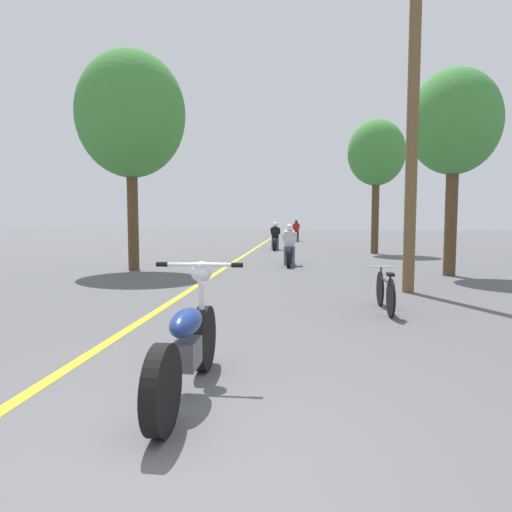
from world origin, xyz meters
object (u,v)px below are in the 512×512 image
(motorcycle_rider_lead, at_px, (289,250))
(motorcycle_foreground, at_px, (188,344))
(roadside_tree_right_near, at_px, (454,124))
(roadside_tree_right_far, at_px, (376,154))
(motorcycle_rider_mid, at_px, (275,239))
(bicycle_parked, at_px, (385,292))
(motorcycle_rider_far, at_px, (296,233))
(roadside_tree_left, at_px, (131,115))
(utility_pole, at_px, (413,110))

(motorcycle_rider_lead, bearing_deg, motorcycle_foreground, -92.97)
(roadside_tree_right_near, distance_m, motorcycle_rider_lead, 6.09)
(roadside_tree_right_far, relative_size, motorcycle_rider_mid, 2.91)
(motorcycle_rider_lead, height_order, bicycle_parked, motorcycle_rider_lead)
(motorcycle_rider_lead, bearing_deg, roadside_tree_right_near, -27.99)
(motorcycle_rider_mid, xyz_separation_m, motorcycle_rider_far, (0.92, 9.01, 0.02))
(roadside_tree_right_far, distance_m, motorcycle_rider_mid, 6.23)
(motorcycle_foreground, bearing_deg, roadside_tree_left, 113.27)
(motorcycle_rider_mid, bearing_deg, utility_pole, -74.49)
(motorcycle_foreground, distance_m, bicycle_parked, 4.52)
(motorcycle_foreground, xyz_separation_m, motorcycle_rider_far, (0.60, 27.66, 0.09))
(roadside_tree_right_near, height_order, roadside_tree_right_far, roadside_tree_right_far)
(roadside_tree_right_far, xyz_separation_m, roadside_tree_left, (-8.24, -7.26, 0.23))
(roadside_tree_right_far, bearing_deg, motorcycle_rider_far, 108.08)
(roadside_tree_right_far, height_order, motorcycle_rider_lead, roadside_tree_right_far)
(roadside_tree_left, bearing_deg, bicycle_parked, -40.98)
(utility_pole, relative_size, roadside_tree_right_far, 1.25)
(motorcycle_rider_mid, bearing_deg, motorcycle_rider_lead, -83.06)
(motorcycle_foreground, xyz_separation_m, motorcycle_rider_mid, (-0.32, 18.65, 0.07))
(roadside_tree_right_far, relative_size, bicycle_parked, 3.69)
(motorcycle_rider_far, bearing_deg, motorcycle_foreground, -91.25)
(roadside_tree_left, height_order, motorcycle_rider_far, roadside_tree_left)
(motorcycle_rider_far, bearing_deg, motorcycle_rider_lead, -90.07)
(roadside_tree_left, xyz_separation_m, motorcycle_foreground, (4.05, -9.42, -4.12))
(utility_pole, bearing_deg, roadside_tree_right_near, 59.58)
(utility_pole, distance_m, motorcycle_foreground, 7.50)
(roadside_tree_right_near, relative_size, motorcycle_rider_lead, 2.53)
(roadside_tree_right_near, height_order, roadside_tree_left, roadside_tree_left)
(roadside_tree_right_far, distance_m, motorcycle_rider_lead, 7.56)
(motorcycle_rider_lead, xyz_separation_m, motorcycle_rider_far, (0.02, 16.42, 0.03))
(roadside_tree_left, relative_size, motorcycle_rider_mid, 3.22)
(roadside_tree_right_near, height_order, motorcycle_rider_far, roadside_tree_right_near)
(motorcycle_foreground, relative_size, motorcycle_rider_far, 0.96)
(utility_pole, xyz_separation_m, roadside_tree_right_near, (1.75, 2.99, 0.29))
(utility_pole, distance_m, motorcycle_rider_mid, 13.60)
(motorcycle_rider_lead, bearing_deg, roadside_tree_left, -158.54)
(motorcycle_rider_mid, bearing_deg, motorcycle_rider_far, 84.16)
(utility_pole, distance_m, roadside_tree_left, 8.10)
(roadside_tree_right_near, distance_m, motorcycle_rider_mid, 11.63)
(motorcycle_foreground, distance_m, motorcycle_rider_far, 27.67)
(bicycle_parked, bearing_deg, roadside_tree_left, 139.02)
(roadside_tree_right_near, bearing_deg, motorcycle_rider_lead, 152.01)
(roadside_tree_right_far, distance_m, bicycle_parked, 13.57)
(utility_pole, bearing_deg, motorcycle_foreground, -118.48)
(motorcycle_rider_mid, height_order, motorcycle_rider_far, motorcycle_rider_far)
(motorcycle_rider_mid, bearing_deg, roadside_tree_left, -112.01)
(motorcycle_foreground, xyz_separation_m, bicycle_parked, (2.37, 3.84, -0.12))
(motorcycle_foreground, bearing_deg, motorcycle_rider_lead, 87.03)
(utility_pole, distance_m, motorcycle_rider_far, 22.12)
(motorcycle_rider_far, height_order, bicycle_parked, motorcycle_rider_far)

